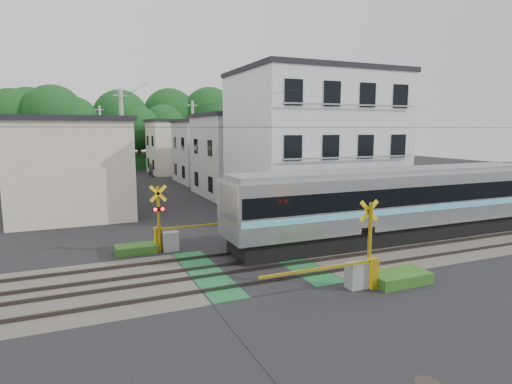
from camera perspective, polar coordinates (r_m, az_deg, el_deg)
name	(u,v)px	position (r m, az deg, el deg)	size (l,w,h in m)	color
ground	(251,267)	(17.56, -0.65, -9.95)	(120.00, 120.00, 0.00)	black
track_bed	(251,266)	(17.55, -0.65, -9.84)	(120.00, 120.00, 0.14)	#47423A
commuter_train	(512,192)	(28.85, 31.00, -0.04)	(34.99, 2.72, 3.58)	black
crossing_signal_near	(360,269)	(15.55, 13.69, -9.89)	(4.74, 0.65, 3.09)	yellow
crossing_signal_far	(168,236)	(20.01, -11.64, -5.71)	(4.74, 0.65, 3.09)	yellow
apartment_block	(314,142)	(29.02, 7.68, 6.60)	(10.20, 8.36, 9.30)	silver
houses_row	(148,153)	(41.90, -14.18, 5.02)	(22.07, 31.35, 6.80)	beige
tree_hill	(118,126)	(64.64, -17.91, 8.40)	(40.00, 12.29, 11.97)	#164419
catenary	(374,170)	(19.88, 15.48, 2.80)	(60.00, 5.04, 7.00)	#2D2D33
utility_poles	(138,146)	(38.79, -15.44, 5.96)	(7.90, 42.00, 8.00)	#A5A5A0
pedestrian	(151,170)	(50.43, -13.86, 2.80)	(0.60, 0.39, 1.65)	#2D3238
manhole_cover	(427,383)	(10.92, 21.86, -22.60)	(0.58, 0.58, 0.02)	#2D261E
weed_patches	(291,258)	(18.15, 4.65, -8.76)	(10.25, 8.80, 0.40)	#2D5E1E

